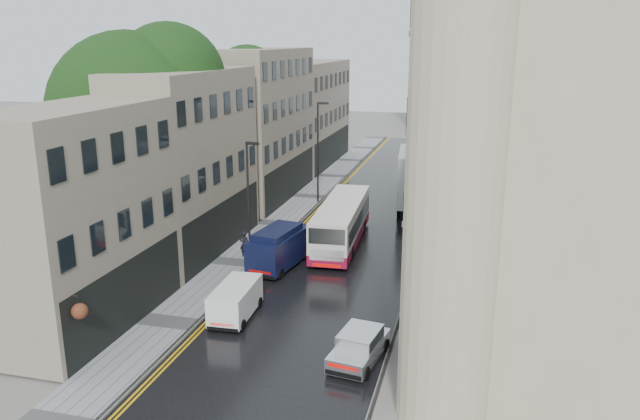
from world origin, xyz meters
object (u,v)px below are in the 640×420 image
at_px(tree_near, 133,141).
at_px(white_van, 211,311).
at_px(tree_far, 223,125).
at_px(pedestrian, 244,244).
at_px(white_lorry, 399,186).
at_px(cream_bus, 316,236).
at_px(lamp_post_far, 318,153).
at_px(lamp_post_near, 249,205).
at_px(navy_van, 252,253).
at_px(silver_hatchback, 331,356).

height_order(tree_near, white_van, tree_near).
relative_size(tree_near, white_van, 3.77).
xyz_separation_m(tree_far, pedestrian, (6.51, -12.71, -5.33)).
bearing_deg(tree_near, tree_far, 88.68).
distance_m(tree_near, white_lorry, 19.27).
xyz_separation_m(cream_bus, lamp_post_far, (-3.21, 12.70, 2.69)).
bearing_deg(cream_bus, pedestrian, -168.73).
bearing_deg(lamp_post_far, pedestrian, -104.95).
xyz_separation_m(white_lorry, lamp_post_near, (-6.98, -12.71, 1.32)).
height_order(white_lorry, navy_van, white_lorry).
relative_size(tree_near, white_lorry, 1.52).
bearing_deg(lamp_post_far, navy_van, -99.44).
height_order(tree_far, white_van, tree_far).
height_order(tree_far, pedestrian, tree_far).
relative_size(navy_van, pedestrian, 3.12).
distance_m(white_lorry, pedestrian, 13.89).
height_order(cream_bus, white_van, cream_bus).
relative_size(tree_near, lamp_post_far, 1.74).
height_order(tree_near, silver_hatchback, tree_near).
height_order(tree_near, cream_bus, tree_near).
bearing_deg(navy_van, lamp_post_far, 100.09).
bearing_deg(lamp_post_near, white_lorry, 69.05).
relative_size(tree_far, lamp_post_far, 1.56).
distance_m(silver_hatchback, navy_van, 11.52).
bearing_deg(lamp_post_far, tree_near, -129.84).
height_order(silver_hatchback, pedestrian, pedestrian).
bearing_deg(white_lorry, pedestrian, -130.08).
relative_size(silver_hatchback, lamp_post_far, 0.45).
bearing_deg(pedestrian, tree_near, -15.26).
distance_m(tree_near, lamp_post_near, 8.38).
xyz_separation_m(silver_hatchback, lamp_post_far, (-7.21, 25.53, 3.40)).
bearing_deg(tree_near, cream_bus, 7.12).
bearing_deg(pedestrian, silver_hatchback, 107.19).
bearing_deg(lamp_post_near, cream_bus, 43.82).
height_order(navy_van, lamp_post_far, lamp_post_far).
bearing_deg(white_van, lamp_post_near, 95.37).
bearing_deg(pedestrian, white_van, 84.20).
bearing_deg(silver_hatchback, tree_far, 129.82).
relative_size(pedestrian, lamp_post_far, 0.20).
height_order(cream_bus, white_lorry, white_lorry).
bearing_deg(pedestrian, cream_bus, 176.73).
height_order(lamp_post_near, lamp_post_far, lamp_post_far).
relative_size(tree_far, navy_van, 2.56).
bearing_deg(navy_van, white_van, -76.52).
xyz_separation_m(silver_hatchback, navy_van, (-6.81, 9.28, 0.56)).
height_order(tree_near, tree_far, tree_near).
relative_size(cream_bus, lamp_post_far, 1.29).
relative_size(white_lorry, white_van, 2.48).
bearing_deg(tree_far, white_lorry, -5.33).
xyz_separation_m(silver_hatchback, pedestrian, (-8.19, 11.74, 0.20)).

